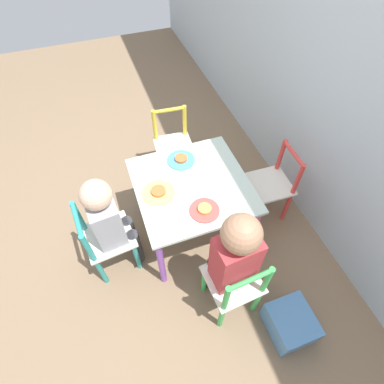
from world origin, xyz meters
The scene contains 12 objects.
ground_plane centered at (0.00, 0.00, 0.00)m, with size 6.00×6.00×0.00m, color #7F664C.
kids_table centered at (0.00, 0.00, 0.41)m, with size 0.62×0.62×0.47m.
chair_green centered at (0.54, 0.04, 0.27)m, with size 0.28×0.28×0.54m.
chair_teal centered at (0.06, -0.54, 0.27)m, with size 0.29×0.29×0.54m.
chair_yellow centered at (-0.54, 0.05, 0.27)m, with size 0.28×0.28×0.54m.
chair_red centered at (0.02, 0.54, 0.27)m, with size 0.27×0.27×0.54m.
child_right centered at (0.48, 0.03, 0.48)m, with size 0.22×0.21×0.79m.
child_front centered at (0.05, -0.47, 0.43)m, with size 0.21×0.22×0.73m.
plate_right centered at (0.19, 0.00, 0.48)m, with size 0.16×0.16×0.03m.
plate_front centered at (0.00, -0.19, 0.48)m, with size 0.18×0.18×0.03m.
plate_left centered at (-0.19, 0.00, 0.48)m, with size 0.16×0.16×0.03m.
storage_bin centered at (0.77, 0.28, 0.08)m, with size 0.24×0.22×0.16m.
Camera 1 is at (1.00, -0.36, 1.75)m, focal length 28.00 mm.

